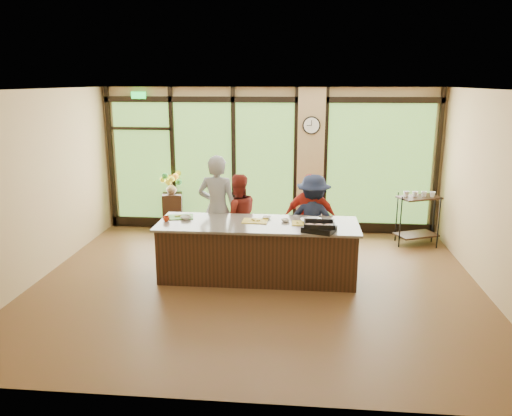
% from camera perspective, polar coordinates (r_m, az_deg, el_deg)
% --- Properties ---
extents(floor, '(7.00, 7.00, 0.00)m').
position_cam_1_polar(floor, '(7.98, 0.00, -8.67)').
color(floor, brown).
rests_on(floor, ground).
extents(ceiling, '(7.00, 7.00, 0.00)m').
position_cam_1_polar(ceiling, '(7.35, 0.00, 13.40)').
color(ceiling, silver).
rests_on(ceiling, back_wall).
extents(back_wall, '(7.00, 0.00, 7.00)m').
position_cam_1_polar(back_wall, '(10.46, 1.55, 5.43)').
color(back_wall, tan).
rests_on(back_wall, floor).
extents(left_wall, '(0.00, 6.00, 6.00)m').
position_cam_1_polar(left_wall, '(8.58, -23.96, 2.21)').
color(left_wall, tan).
rests_on(left_wall, floor).
extents(right_wall, '(0.00, 6.00, 6.00)m').
position_cam_1_polar(right_wall, '(8.00, 25.82, 1.20)').
color(right_wall, tan).
rests_on(right_wall, floor).
extents(window_wall, '(6.90, 0.12, 3.00)m').
position_cam_1_polar(window_wall, '(10.43, 2.43, 4.81)').
color(window_wall, tan).
rests_on(window_wall, floor).
extents(island_base, '(3.10, 1.00, 0.88)m').
position_cam_1_polar(island_base, '(8.10, 0.20, -4.98)').
color(island_base, black).
rests_on(island_base, floor).
extents(countertop, '(3.20, 1.10, 0.04)m').
position_cam_1_polar(countertop, '(7.96, 0.21, -1.85)').
color(countertop, slate).
rests_on(countertop, island_base).
extents(wall_clock, '(0.36, 0.04, 0.36)m').
position_cam_1_polar(wall_clock, '(10.22, 6.36, 9.37)').
color(wall_clock, black).
rests_on(wall_clock, window_wall).
extents(cook_left, '(0.74, 0.54, 1.90)m').
position_cam_1_polar(cook_left, '(8.70, -4.43, -0.14)').
color(cook_left, gray).
rests_on(cook_left, floor).
extents(cook_midleft, '(0.91, 0.81, 1.54)m').
position_cam_1_polar(cook_midleft, '(8.87, -2.10, -1.02)').
color(cook_midleft, maroon).
rests_on(cook_midleft, floor).
extents(cook_midright, '(0.97, 0.49, 1.59)m').
position_cam_1_polar(cook_midright, '(8.67, 6.22, -1.29)').
color(cook_midright, '#B2281B').
rests_on(cook_midright, floor).
extents(cook_right, '(1.13, 0.81, 1.58)m').
position_cam_1_polar(cook_right, '(8.65, 6.54, -1.37)').
color(cook_right, '#191F37').
rests_on(cook_right, floor).
extents(roasting_pan, '(0.55, 0.50, 0.08)m').
position_cam_1_polar(roasting_pan, '(7.56, 7.22, -2.39)').
color(roasting_pan, black).
rests_on(roasting_pan, countertop).
extents(mixing_bowl, '(0.42, 0.42, 0.08)m').
position_cam_1_polar(mixing_bowl, '(7.93, 6.39, -1.55)').
color(mixing_bowl, silver).
rests_on(mixing_bowl, countertop).
extents(cutting_board_left, '(0.50, 0.42, 0.01)m').
position_cam_1_polar(cutting_board_left, '(8.37, -8.69, -1.02)').
color(cutting_board_left, '#4C9134').
rests_on(cutting_board_left, countertop).
extents(cutting_board_center, '(0.41, 0.32, 0.01)m').
position_cam_1_polar(cutting_board_center, '(8.04, -0.11, -1.50)').
color(cutting_board_center, gold).
rests_on(cutting_board_center, countertop).
extents(cutting_board_right, '(0.39, 0.29, 0.01)m').
position_cam_1_polar(cutting_board_right, '(7.95, 5.50, -1.75)').
color(cutting_board_right, gold).
rests_on(cutting_board_right, countertop).
extents(prep_bowl_near, '(0.21, 0.21, 0.05)m').
position_cam_1_polar(prep_bowl_near, '(8.23, -8.02, -1.11)').
color(prep_bowl_near, silver).
rests_on(prep_bowl_near, countertop).
extents(prep_bowl_mid, '(0.18, 0.18, 0.04)m').
position_cam_1_polar(prep_bowl_mid, '(8.04, 3.38, -1.42)').
color(prep_bowl_mid, silver).
rests_on(prep_bowl_mid, countertop).
extents(prep_bowl_far, '(0.19, 0.19, 0.04)m').
position_cam_1_polar(prep_bowl_far, '(8.21, 1.19, -1.08)').
color(prep_bowl_far, silver).
rests_on(prep_bowl_far, countertop).
extents(red_ramekin, '(0.13, 0.13, 0.08)m').
position_cam_1_polar(red_ramekin, '(8.16, -10.23, -1.23)').
color(red_ramekin, red).
rests_on(red_ramekin, countertop).
extents(flower_stand, '(0.48, 0.48, 0.81)m').
position_cam_1_polar(flower_stand, '(10.74, -9.49, -0.49)').
color(flower_stand, black).
rests_on(flower_stand, floor).
extents(flower_vase, '(0.25, 0.25, 0.24)m').
position_cam_1_polar(flower_vase, '(10.62, -9.61, 2.25)').
color(flower_vase, '#7E6244').
rests_on(flower_vase, flower_stand).
extents(bar_cart, '(0.89, 0.73, 1.07)m').
position_cam_1_polar(bar_cart, '(10.14, 18.00, -0.54)').
color(bar_cart, black).
rests_on(bar_cart, floor).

